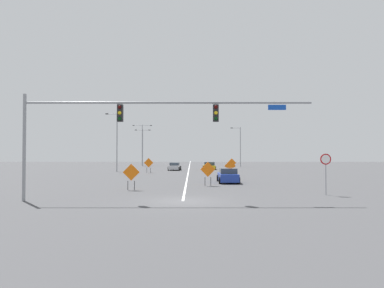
{
  "coord_description": "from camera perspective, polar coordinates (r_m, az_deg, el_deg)",
  "views": [
    {
      "loc": [
        0.55,
        -21.44,
        2.96
      ],
      "look_at": [
        0.68,
        19.53,
        3.94
      ],
      "focal_mm": 32.91,
      "sensor_mm": 36.0,
      "label": 1
    }
  ],
  "objects": [
    {
      "name": "construction_sign_right_shoulder",
      "position": [
        41.75,
        6.0,
        -3.68
      ],
      "size": [
        1.35,
        0.08,
        2.04
      ],
      "color": "orange",
      "rests_on": "ground"
    },
    {
      "name": "street_lamp_far_right",
      "position": [
        83.31,
        -8.25,
        0.44
      ],
      "size": [
        4.55,
        0.24,
        9.44
      ],
      "color": "gray",
      "rests_on": "ground"
    },
    {
      "name": "street_lamp_mid_right",
      "position": [
        76.35,
        -8.19,
        -0.05
      ],
      "size": [
        3.37,
        0.24,
        7.93
      ],
      "color": "gray",
      "rests_on": "ground"
    },
    {
      "name": "traffic_signal_assembly",
      "position": [
        21.89,
        -10.53,
        4.03
      ],
      "size": [
        17.66,
        0.44,
        6.55
      ],
      "color": "gray",
      "rests_on": "ground"
    },
    {
      "name": "stop_sign",
      "position": [
        26.11,
        20.67,
        -3.35
      ],
      "size": [
        0.76,
        0.07,
        2.87
      ],
      "color": "gray",
      "rests_on": "ground"
    },
    {
      "name": "ground",
      "position": [
        21.65,
        -1.67,
        -9.22
      ],
      "size": [
        177.6,
        177.6,
        0.0
      ],
      "primitive_type": "plane",
      "color": "#444447"
    },
    {
      "name": "construction_sign_right_lane",
      "position": [
        28.06,
        -10.01,
        -4.73
      ],
      "size": [
        1.32,
        0.08,
        2.06
      ],
      "color": "orange",
      "rests_on": "ground"
    },
    {
      "name": "car_silver_passing",
      "position": [
        58.93,
        -3.01,
        -3.67
      ],
      "size": [
        2.12,
        4.5,
        1.27
      ],
      "color": "#B7BABF",
      "rests_on": "ground"
    },
    {
      "name": "street_lamp_near_left",
      "position": [
        72.29,
        7.55,
        -0.15
      ],
      "size": [
        2.07,
        0.24,
        8.1
      ],
      "color": "gray",
      "rests_on": "ground"
    },
    {
      "name": "construction_sign_left_lane",
      "position": [
        31.11,
        2.41,
        -4.32
      ],
      "size": [
        1.33,
        0.21,
        2.13
      ],
      "color": "orange",
      "rests_on": "ground"
    },
    {
      "name": "street_lamp_mid_left",
      "position": [
        55.44,
        -12.37,
        0.72
      ],
      "size": [
        1.88,
        0.24,
        9.06
      ],
      "color": "gray",
      "rests_on": "ground"
    },
    {
      "name": "construction_sign_median_far",
      "position": [
        51.57,
        -7.22,
        -3.14
      ],
      "size": [
        1.37,
        0.1,
        2.14
      ],
      "color": "orange",
      "rests_on": "ground"
    },
    {
      "name": "road_centre_stripe",
      "position": [
        70.84,
        -0.63,
        -3.76
      ],
      "size": [
        0.16,
        98.67,
        0.01
      ],
      "color": "white",
      "rests_on": "ground"
    },
    {
      "name": "construction_sign_left_shoulder",
      "position": [
        53.79,
        6.27,
        -3.15
      ],
      "size": [
        1.39,
        0.29,
        2.07
      ],
      "color": "orange",
      "rests_on": "ground"
    },
    {
      "name": "car_yellow_approaching",
      "position": [
        61.5,
        2.62,
        -3.55
      ],
      "size": [
        2.18,
        4.15,
        1.3
      ],
      "color": "gold",
      "rests_on": "ground"
    },
    {
      "name": "car_blue_mid",
      "position": [
        34.82,
        5.66,
        -5.14
      ],
      "size": [
        2.01,
        4.41,
        1.42
      ],
      "color": "#1E389E",
      "rests_on": "ground"
    }
  ]
}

